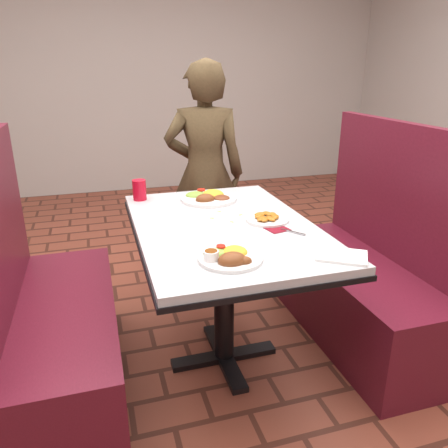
{
  "coord_description": "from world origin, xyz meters",
  "views": [
    {
      "loc": [
        -0.55,
        -1.82,
        1.44
      ],
      "look_at": [
        0.0,
        0.0,
        0.75
      ],
      "focal_mm": 35.0,
      "sensor_mm": 36.0,
      "label": 1
    }
  ],
  "objects_px": {
    "booth_bench_left": "(53,330)",
    "red_tumbler": "(139,190)",
    "near_dinner_plate": "(229,254)",
    "far_dinner_plate": "(208,195)",
    "diner_person": "(205,174)",
    "plantain_plate": "(267,219)",
    "dining_table": "(224,243)",
    "booth_bench_right": "(364,282)"
  },
  "relations": [
    {
      "from": "near_dinner_plate",
      "to": "booth_bench_left",
      "type": "bearing_deg",
      "value": 150.88
    },
    {
      "from": "dining_table",
      "to": "plantain_plate",
      "type": "height_order",
      "value": "plantain_plate"
    },
    {
      "from": "diner_person",
      "to": "near_dinner_plate",
      "type": "bearing_deg",
      "value": 94.17
    },
    {
      "from": "near_dinner_plate",
      "to": "plantain_plate",
      "type": "bearing_deg",
      "value": 50.62
    },
    {
      "from": "near_dinner_plate",
      "to": "red_tumbler",
      "type": "xyz_separation_m",
      "value": [
        -0.23,
        0.9,
        0.03
      ]
    },
    {
      "from": "diner_person",
      "to": "plantain_plate",
      "type": "bearing_deg",
      "value": 107.04
    },
    {
      "from": "dining_table",
      "to": "booth_bench_left",
      "type": "height_order",
      "value": "booth_bench_left"
    },
    {
      "from": "diner_person",
      "to": "near_dinner_plate",
      "type": "height_order",
      "value": "diner_person"
    },
    {
      "from": "booth_bench_right",
      "to": "plantain_plate",
      "type": "xyz_separation_m",
      "value": [
        -0.59,
        -0.02,
        0.43
      ]
    },
    {
      "from": "far_dinner_plate",
      "to": "red_tumbler",
      "type": "relative_size",
      "value": 2.74
    },
    {
      "from": "booth_bench_left",
      "to": "near_dinner_plate",
      "type": "height_order",
      "value": "booth_bench_left"
    },
    {
      "from": "booth_bench_left",
      "to": "diner_person",
      "type": "relative_size",
      "value": 0.81
    },
    {
      "from": "far_dinner_plate",
      "to": "plantain_plate",
      "type": "xyz_separation_m",
      "value": [
        0.18,
        -0.41,
        -0.02
      ]
    },
    {
      "from": "diner_person",
      "to": "red_tumbler",
      "type": "relative_size",
      "value": 13.48
    },
    {
      "from": "near_dinner_plate",
      "to": "far_dinner_plate",
      "type": "height_order",
      "value": "far_dinner_plate"
    },
    {
      "from": "far_dinner_plate",
      "to": "diner_person",
      "type": "bearing_deg",
      "value": 77.37
    },
    {
      "from": "diner_person",
      "to": "far_dinner_plate",
      "type": "xyz_separation_m",
      "value": [
        -0.14,
        -0.62,
        0.03
      ]
    },
    {
      "from": "near_dinner_plate",
      "to": "red_tumbler",
      "type": "bearing_deg",
      "value": 104.48
    },
    {
      "from": "plantain_plate",
      "to": "red_tumbler",
      "type": "height_order",
      "value": "red_tumbler"
    },
    {
      "from": "diner_person",
      "to": "plantain_plate",
      "type": "height_order",
      "value": "diner_person"
    },
    {
      "from": "red_tumbler",
      "to": "booth_bench_left",
      "type": "bearing_deg",
      "value": -132.92
    },
    {
      "from": "dining_table",
      "to": "red_tumbler",
      "type": "distance_m",
      "value": 0.62
    },
    {
      "from": "booth_bench_left",
      "to": "near_dinner_plate",
      "type": "relative_size",
      "value": 4.87
    },
    {
      "from": "plantain_plate",
      "to": "dining_table",
      "type": "bearing_deg",
      "value": 174.47
    },
    {
      "from": "near_dinner_plate",
      "to": "plantain_plate",
      "type": "xyz_separation_m",
      "value": [
        0.3,
        0.37,
        -0.01
      ]
    },
    {
      "from": "far_dinner_plate",
      "to": "plantain_plate",
      "type": "relative_size",
      "value": 1.5
    },
    {
      "from": "dining_table",
      "to": "diner_person",
      "type": "xyz_separation_m",
      "value": [
        0.17,
        1.01,
        0.09
      ]
    },
    {
      "from": "booth_bench_right",
      "to": "dining_table",
      "type": "bearing_deg",
      "value": 180.0
    },
    {
      "from": "booth_bench_left",
      "to": "diner_person",
      "type": "height_order",
      "value": "diner_person"
    },
    {
      "from": "diner_person",
      "to": "far_dinner_plate",
      "type": "distance_m",
      "value": 0.64
    },
    {
      "from": "far_dinner_plate",
      "to": "booth_bench_left",
      "type": "bearing_deg",
      "value": -154.63
    },
    {
      "from": "plantain_plate",
      "to": "booth_bench_left",
      "type": "bearing_deg",
      "value": 178.86
    },
    {
      "from": "near_dinner_plate",
      "to": "far_dinner_plate",
      "type": "relative_size",
      "value": 0.82
    },
    {
      "from": "dining_table",
      "to": "far_dinner_plate",
      "type": "xyz_separation_m",
      "value": [
        0.03,
        0.39,
        0.12
      ]
    },
    {
      "from": "booth_bench_left",
      "to": "red_tumbler",
      "type": "relative_size",
      "value": 10.89
    },
    {
      "from": "dining_table",
      "to": "far_dinner_plate",
      "type": "height_order",
      "value": "far_dinner_plate"
    },
    {
      "from": "booth_bench_left",
      "to": "far_dinner_plate",
      "type": "bearing_deg",
      "value": 25.37
    },
    {
      "from": "booth_bench_right",
      "to": "near_dinner_plate",
      "type": "bearing_deg",
      "value": -156.42
    },
    {
      "from": "dining_table",
      "to": "diner_person",
      "type": "bearing_deg",
      "value": 80.55
    },
    {
      "from": "dining_table",
      "to": "far_dinner_plate",
      "type": "relative_size",
      "value": 4.01
    },
    {
      "from": "diner_person",
      "to": "dining_table",
      "type": "bearing_deg",
      "value": 95.43
    },
    {
      "from": "far_dinner_plate",
      "to": "red_tumbler",
      "type": "xyz_separation_m",
      "value": [
        -0.36,
        0.11,
        0.03
      ]
    }
  ]
}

